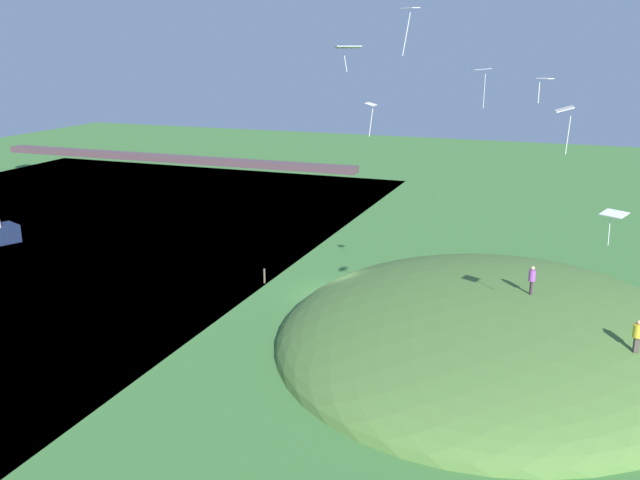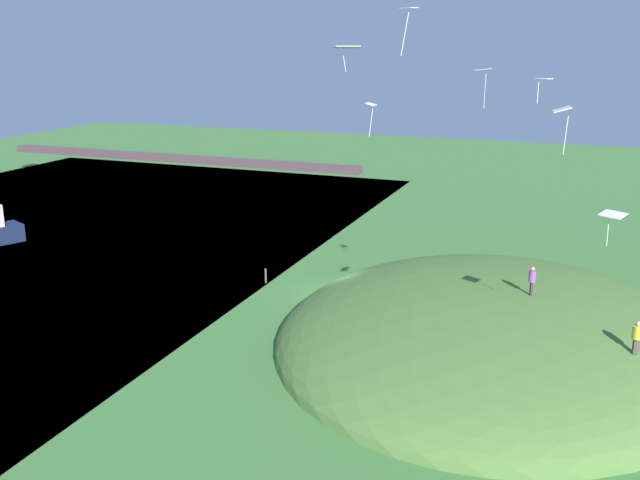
% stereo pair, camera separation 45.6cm
% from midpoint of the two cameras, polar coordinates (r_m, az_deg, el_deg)
% --- Properties ---
extents(ground_plane, '(160.00, 160.00, 0.00)m').
position_cam_midpoint_polar(ground_plane, '(45.81, 1.47, -4.52)').
color(ground_plane, '#3D7234').
extents(grass_hill, '(23.44, 26.89, 5.68)m').
position_cam_midpoint_polar(grass_hill, '(40.61, 13.99, -7.73)').
color(grass_hill, '#496E31').
rests_on(grass_hill, ground_plane).
extents(bridge_deck_far, '(44.66, 1.80, 0.70)m').
position_cam_midpoint_polar(bridge_deck_far, '(82.95, -11.48, 6.49)').
color(bridge_deck_far, '#533E44').
extents(person_with_child, '(0.47, 0.47, 1.58)m').
position_cam_midpoint_polar(person_with_child, '(39.14, 17.08, -2.91)').
color(person_with_child, '#392832').
rests_on(person_with_child, grass_hill).
extents(person_near_shore, '(0.62, 0.62, 1.59)m').
position_cam_midpoint_polar(person_near_shore, '(35.36, 24.57, -6.91)').
color(person_near_shore, '#413934').
rests_on(person_near_shore, grass_hill).
extents(kite_1, '(1.41, 1.27, 1.20)m').
position_cam_midpoint_polar(kite_1, '(33.80, 2.57, 15.25)').
color(kite_1, white).
extents(kite_2, '(0.57, 0.79, 1.77)m').
position_cam_midpoint_polar(kite_2, '(38.31, 4.50, 10.68)').
color(kite_2, white).
extents(kite_3, '(0.77, 0.71, 1.09)m').
position_cam_midpoint_polar(kite_3, '(33.24, 17.97, 12.16)').
color(kite_3, white).
extents(kite_4, '(0.77, 1.03, 1.84)m').
position_cam_midpoint_polar(kite_4, '(28.86, 19.41, 9.74)').
color(kite_4, silver).
extents(kite_5, '(0.80, 1.03, 2.13)m').
position_cam_midpoint_polar(kite_5, '(39.88, 13.41, 13.06)').
color(kite_5, white).
extents(kite_6, '(1.21, 1.10, 1.53)m').
position_cam_midpoint_polar(kite_6, '(31.59, 22.92, 1.82)').
color(kite_6, white).
extents(kite_7, '(0.86, 0.79, 2.03)m').
position_cam_midpoint_polar(kite_7, '(32.33, 7.55, 17.72)').
color(kite_7, white).
extents(mooring_post, '(0.14, 0.14, 1.01)m').
position_cam_midpoint_polar(mooring_post, '(48.18, -4.14, -2.89)').
color(mooring_post, brown).
rests_on(mooring_post, ground_plane).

